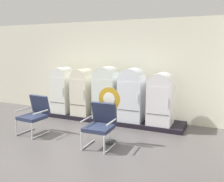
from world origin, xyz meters
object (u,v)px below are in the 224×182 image
refrigerator_3 (132,93)px  refrigerator_4 (161,97)px  armchair_right (100,123)px  refrigerator_0 (63,88)px  refrigerator_2 (106,91)px  refrigerator_1 (83,90)px  sign_stand (109,114)px  armchair_left (35,113)px

refrigerator_3 → refrigerator_4: (0.86, 0.04, -0.06)m
refrigerator_4 → armchair_right: refrigerator_4 is taller
refrigerator_0 → refrigerator_3: (2.49, -0.03, 0.02)m
refrigerator_0 → refrigerator_2: size_ratio=0.95×
refrigerator_1 → refrigerator_3: refrigerator_3 is taller
refrigerator_0 → refrigerator_4: size_ratio=1.04×
refrigerator_0 → sign_stand: (2.49, -1.59, -0.21)m
armchair_right → sign_stand: (0.10, 0.28, 0.17)m
refrigerator_0 → refrigerator_2: bearing=-0.5°
refrigerator_2 → armchair_right: bearing=-68.2°
refrigerator_0 → armchair_right: refrigerator_0 is taller
refrigerator_4 → sign_stand: bearing=-118.2°
sign_stand → armchair_right: bearing=-109.9°
refrigerator_0 → refrigerator_3: 2.49m
refrigerator_0 → refrigerator_4: (3.35, 0.02, -0.04)m
refrigerator_1 → armchair_left: refrigerator_1 is taller
refrigerator_0 → refrigerator_4: refrigerator_0 is taller
refrigerator_3 → armchair_left: bearing=-140.3°
refrigerator_4 → refrigerator_3: bearing=-177.0°
refrigerator_3 → refrigerator_4: refrigerator_3 is taller
refrigerator_2 → armchair_right: (0.74, -1.86, -0.42)m
refrigerator_1 → armchair_right: bearing=-49.5°
refrigerator_4 → armchair_left: (-2.99, -1.81, -0.35)m
armchair_left → sign_stand: 2.15m
refrigerator_0 → sign_stand: 2.97m
refrigerator_2 → refrigerator_3: 0.85m
refrigerator_1 → refrigerator_2: 0.86m
refrigerator_4 → refrigerator_0: bearing=-179.7°
refrigerator_1 → refrigerator_3: bearing=-1.1°
refrigerator_4 → refrigerator_1: bearing=-179.8°
armchair_right → sign_stand: 0.34m
refrigerator_3 → armchair_right: (-0.10, -1.85, -0.40)m
refrigerator_4 → armchair_left: 3.52m
armchair_left → refrigerator_4: bearing=31.2°
sign_stand → refrigerator_1: bearing=136.8°
refrigerator_1 → armchair_right: size_ratio=1.47×
refrigerator_1 → refrigerator_2: refrigerator_2 is taller
refrigerator_2 → armchair_left: bearing=-125.8°
refrigerator_1 → armchair_left: 1.89m
refrigerator_0 → refrigerator_3: bearing=-0.6°
refrigerator_3 → sign_stand: 1.59m
refrigerator_1 → refrigerator_2: (0.86, -0.02, 0.05)m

